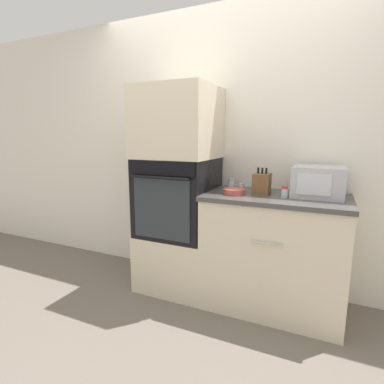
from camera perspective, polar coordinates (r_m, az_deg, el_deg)
The scene contains 12 objects.
ground_plane at distance 2.60m, azimuth 1.07°, elevation -21.33°, with size 12.00×12.00×0.00m, color #6B6056.
wall_back at distance 2.80m, azimuth 6.36°, elevation 8.01°, with size 8.00×0.05×2.50m.
oven_cabinet_base at distance 2.84m, azimuth -2.55°, elevation -12.63°, with size 0.65×0.60×0.50m.
wall_oven at distance 2.66m, azimuth -2.69°, elevation -0.85°, with size 0.62×0.64×0.68m.
oven_cabinet_upper at distance 2.62m, azimuth -2.78°, elevation 12.97°, with size 0.65×0.60×0.60m.
counter_unit at distance 2.52m, azimuth 15.25°, elevation -10.96°, with size 1.08×0.63×0.92m.
microwave at distance 2.43m, azimuth 22.90°, elevation 1.87°, with size 0.36×0.35×0.23m.
knife_block at distance 2.40m, azimuth 13.15°, elevation 1.54°, with size 0.13×0.15×0.21m.
bowl at distance 2.36m, azimuth 8.01°, elevation 0.10°, with size 0.17×0.17×0.04m.
condiment_jar_near at distance 2.31m, azimuth 17.22°, elevation -0.02°, with size 0.05×0.05×0.09m.
condiment_jar_mid at distance 2.64m, azimuth 7.47°, elevation 1.61°, with size 0.06×0.06×0.08m.
condiment_jar_far at distance 2.47m, azimuth 9.40°, elevation 0.81°, with size 0.04×0.04×0.07m.
Camera 1 is at (0.88, -2.02, 1.37)m, focal length 28.00 mm.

